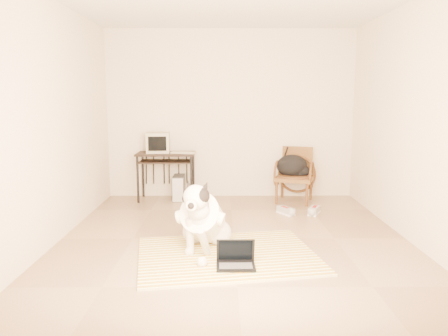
{
  "coord_description": "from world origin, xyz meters",
  "views": [
    {
      "loc": [
        -0.13,
        -4.88,
        1.62
      ],
      "look_at": [
        -0.11,
        -0.38,
        0.89
      ],
      "focal_mm": 35.0,
      "sensor_mm": 36.0,
      "label": 1
    }
  ],
  "objects_px": {
    "computer_desk": "(166,160)",
    "rattan_chair": "(295,175)",
    "crt_monitor": "(158,143)",
    "dog": "(203,220)",
    "backpack": "(293,167)",
    "pc_tower": "(179,188)",
    "laptop": "(236,260)"
  },
  "relations": [
    {
      "from": "computer_desk",
      "to": "rattan_chair",
      "type": "bearing_deg",
      "value": -2.45
    },
    {
      "from": "crt_monitor",
      "to": "pc_tower",
      "type": "relative_size",
      "value": 0.9
    },
    {
      "from": "backpack",
      "to": "computer_desk",
      "type": "bearing_deg",
      "value": 176.7
    },
    {
      "from": "computer_desk",
      "to": "backpack",
      "type": "distance_m",
      "value": 2.01
    },
    {
      "from": "pc_tower",
      "to": "dog",
      "type": "bearing_deg",
      "value": -78.22
    },
    {
      "from": "dog",
      "to": "backpack",
      "type": "relative_size",
      "value": 2.24
    },
    {
      "from": "crt_monitor",
      "to": "rattan_chair",
      "type": "bearing_deg",
      "value": -3.28
    },
    {
      "from": "dog",
      "to": "computer_desk",
      "type": "relative_size",
      "value": 1.26
    },
    {
      "from": "dog",
      "to": "laptop",
      "type": "xyz_separation_m",
      "value": [
        0.33,
        -0.52,
        -0.25
      ]
    },
    {
      "from": "laptop",
      "to": "crt_monitor",
      "type": "xyz_separation_m",
      "value": [
        -1.14,
        2.88,
        0.83
      ]
    },
    {
      "from": "pc_tower",
      "to": "backpack",
      "type": "relative_size",
      "value": 0.81
    },
    {
      "from": "computer_desk",
      "to": "pc_tower",
      "type": "bearing_deg",
      "value": 7.27
    },
    {
      "from": "crt_monitor",
      "to": "laptop",
      "type": "bearing_deg",
      "value": -68.33
    },
    {
      "from": "pc_tower",
      "to": "backpack",
      "type": "distance_m",
      "value": 1.85
    },
    {
      "from": "crt_monitor",
      "to": "rattan_chair",
      "type": "xyz_separation_m",
      "value": [
        2.16,
        -0.12,
        -0.49
      ]
    },
    {
      "from": "rattan_chair",
      "to": "backpack",
      "type": "height_order",
      "value": "rattan_chair"
    },
    {
      "from": "dog",
      "to": "pc_tower",
      "type": "relative_size",
      "value": 2.77
    },
    {
      "from": "laptop",
      "to": "pc_tower",
      "type": "relative_size",
      "value": 0.89
    },
    {
      "from": "pc_tower",
      "to": "rattan_chair",
      "type": "xyz_separation_m",
      "value": [
        1.84,
        -0.11,
        0.23
      ]
    },
    {
      "from": "pc_tower",
      "to": "backpack",
      "type": "bearing_deg",
      "value": -4.44
    },
    {
      "from": "dog",
      "to": "backpack",
      "type": "height_order",
      "value": "dog"
    },
    {
      "from": "crt_monitor",
      "to": "backpack",
      "type": "xyz_separation_m",
      "value": [
        2.13,
        -0.15,
        -0.36
      ]
    },
    {
      "from": "laptop",
      "to": "pc_tower",
      "type": "bearing_deg",
      "value": 106.03
    },
    {
      "from": "crt_monitor",
      "to": "dog",
      "type": "bearing_deg",
      "value": -71.06
    },
    {
      "from": "crt_monitor",
      "to": "pc_tower",
      "type": "bearing_deg",
      "value": -2.08
    },
    {
      "from": "crt_monitor",
      "to": "computer_desk",
      "type": "bearing_deg",
      "value": -16.37
    },
    {
      "from": "computer_desk",
      "to": "rattan_chair",
      "type": "distance_m",
      "value": 2.05
    },
    {
      "from": "laptop",
      "to": "pc_tower",
      "type": "xyz_separation_m",
      "value": [
        -0.82,
        2.87,
        0.11
      ]
    },
    {
      "from": "dog",
      "to": "pc_tower",
      "type": "bearing_deg",
      "value": 101.78
    },
    {
      "from": "dog",
      "to": "laptop",
      "type": "height_order",
      "value": "dog"
    },
    {
      "from": "dog",
      "to": "crt_monitor",
      "type": "xyz_separation_m",
      "value": [
        -0.81,
        2.36,
        0.59
      ]
    },
    {
      "from": "computer_desk",
      "to": "pc_tower",
      "type": "xyz_separation_m",
      "value": [
        0.2,
        0.02,
        -0.46
      ]
    }
  ]
}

